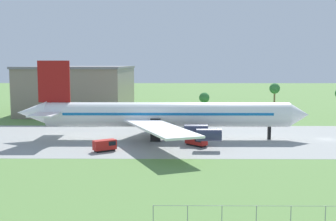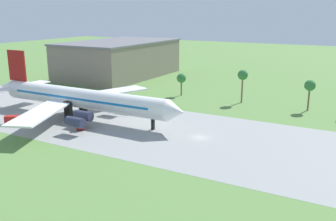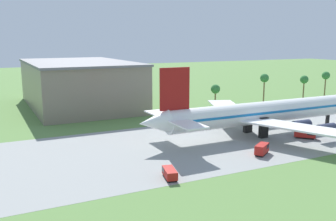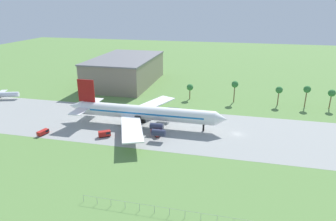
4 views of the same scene
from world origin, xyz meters
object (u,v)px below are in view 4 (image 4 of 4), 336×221
Objects in this scene: jet_airliner at (144,113)px; baggage_tug at (43,132)px; fuel_truck at (105,134)px; terminal_building at (126,70)px; catering_van at (156,132)px.

baggage_tug is at bearing -153.43° from jet_airliner.
fuel_truck is (-11.82, -14.72, -4.69)m from jet_airliner.
catering_van is at bearing -61.22° from terminal_building.
jet_airliner is at bearing 131.83° from catering_van.
baggage_tug is 1.02× the size of fuel_truck.
terminal_building reaches higher than catering_van.
jet_airliner reaches higher than catering_van.
terminal_building is at bearing 105.04° from fuel_truck.
jet_airliner is 75.15m from terminal_building.
baggage_tug is 86.11m from terminal_building.
fuel_truck is 0.96× the size of catering_van.
terminal_building reaches higher than fuel_truck.
terminal_building is at bearing 87.69° from baggage_tug.
terminal_building is (3.46, 85.69, 7.70)m from baggage_tug.
fuel_truck reaches higher than baggage_tug.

